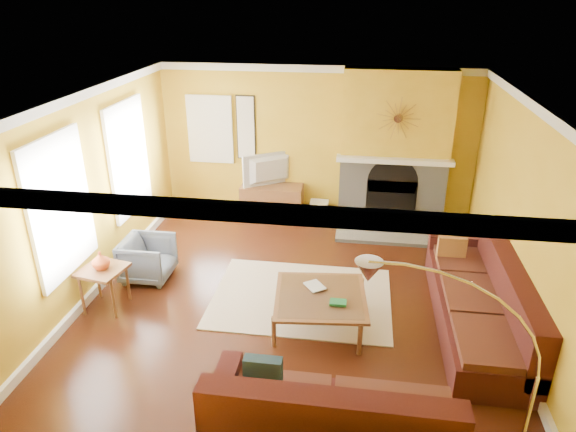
% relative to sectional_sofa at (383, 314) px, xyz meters
% --- Properties ---
extents(floor, '(5.50, 6.00, 0.02)m').
position_rel_sectional_sofa_xyz_m(floor, '(-1.15, 0.72, -0.46)').
color(floor, '#4D2110').
rests_on(floor, ground).
extents(ceiling, '(5.50, 6.00, 0.02)m').
position_rel_sectional_sofa_xyz_m(ceiling, '(-1.15, 0.72, 2.26)').
color(ceiling, white).
rests_on(ceiling, ground).
extents(wall_back, '(5.50, 0.02, 2.70)m').
position_rel_sectional_sofa_xyz_m(wall_back, '(-1.15, 3.73, 0.90)').
color(wall_back, gold).
rests_on(wall_back, ground).
extents(wall_front, '(5.50, 0.02, 2.70)m').
position_rel_sectional_sofa_xyz_m(wall_front, '(-1.15, -2.29, 0.90)').
color(wall_front, gold).
rests_on(wall_front, ground).
extents(wall_left, '(0.02, 6.00, 2.70)m').
position_rel_sectional_sofa_xyz_m(wall_left, '(-3.91, 0.72, 0.90)').
color(wall_left, gold).
rests_on(wall_left, ground).
extents(wall_right, '(0.02, 6.00, 2.70)m').
position_rel_sectional_sofa_xyz_m(wall_right, '(1.61, 0.72, 0.90)').
color(wall_right, gold).
rests_on(wall_right, ground).
extents(baseboard, '(5.50, 6.00, 0.12)m').
position_rel_sectional_sofa_xyz_m(baseboard, '(-1.15, 0.72, -0.39)').
color(baseboard, white).
rests_on(baseboard, floor).
extents(crown_molding, '(5.50, 6.00, 0.12)m').
position_rel_sectional_sofa_xyz_m(crown_molding, '(-1.15, 0.72, 2.19)').
color(crown_molding, white).
rests_on(crown_molding, ceiling).
extents(window_left_near, '(0.06, 1.22, 1.72)m').
position_rel_sectional_sofa_xyz_m(window_left_near, '(-3.87, 2.02, 1.05)').
color(window_left_near, white).
rests_on(window_left_near, wall_left).
extents(window_left_far, '(0.06, 1.22, 1.72)m').
position_rel_sectional_sofa_xyz_m(window_left_far, '(-3.87, 0.12, 1.05)').
color(window_left_far, white).
rests_on(window_left_far, wall_left).
extents(window_back, '(0.82, 0.06, 1.22)m').
position_rel_sectional_sofa_xyz_m(window_back, '(-3.05, 3.68, 1.10)').
color(window_back, white).
rests_on(window_back, wall_back).
extents(wall_art, '(0.34, 0.04, 1.14)m').
position_rel_sectional_sofa_xyz_m(wall_art, '(-2.40, 3.69, 1.15)').
color(wall_art, white).
rests_on(wall_art, wall_back).
extents(fireplace, '(1.80, 0.40, 2.70)m').
position_rel_sectional_sofa_xyz_m(fireplace, '(0.20, 3.52, 0.90)').
color(fireplace, gray).
rests_on(fireplace, floor).
extents(mantel, '(1.92, 0.22, 0.08)m').
position_rel_sectional_sofa_xyz_m(mantel, '(0.20, 3.28, 0.80)').
color(mantel, white).
rests_on(mantel, fireplace).
extents(hearth, '(1.80, 0.70, 0.06)m').
position_rel_sectional_sofa_xyz_m(hearth, '(0.20, 2.97, -0.42)').
color(hearth, gray).
rests_on(hearth, floor).
extents(sunburst, '(0.70, 0.04, 0.70)m').
position_rel_sectional_sofa_xyz_m(sunburst, '(0.20, 3.29, 1.50)').
color(sunburst, olive).
rests_on(sunburst, fireplace).
extents(rug, '(2.40, 1.80, 0.02)m').
position_rel_sectional_sofa_xyz_m(rug, '(-1.05, 0.87, -0.44)').
color(rug, beige).
rests_on(rug, floor).
extents(sectional_sofa, '(3.20, 3.97, 0.90)m').
position_rel_sectional_sofa_xyz_m(sectional_sofa, '(0.00, 0.00, 0.00)').
color(sectional_sofa, '#441816').
rests_on(sectional_sofa, floor).
extents(coffee_table, '(1.21, 1.21, 0.44)m').
position_rel_sectional_sofa_xyz_m(coffee_table, '(-0.75, 0.31, -0.23)').
color(coffee_table, white).
rests_on(coffee_table, floor).
extents(media_console, '(1.11, 0.50, 0.61)m').
position_rel_sectional_sofa_xyz_m(media_console, '(-1.91, 3.48, -0.14)').
color(media_console, brown).
rests_on(media_console, floor).
extents(tv, '(0.92, 0.67, 0.58)m').
position_rel_sectional_sofa_xyz_m(tv, '(-1.91, 3.48, 0.45)').
color(tv, black).
rests_on(tv, media_console).
extents(subwoofer, '(0.33, 0.33, 0.33)m').
position_rel_sectional_sofa_xyz_m(subwoofer, '(-1.05, 3.51, -0.29)').
color(subwoofer, white).
rests_on(subwoofer, floor).
extents(armchair, '(0.69, 0.67, 0.62)m').
position_rel_sectional_sofa_xyz_m(armchair, '(-3.30, 1.09, -0.14)').
color(armchair, slate).
rests_on(armchair, floor).
extents(side_table, '(0.62, 0.62, 0.58)m').
position_rel_sectional_sofa_xyz_m(side_table, '(-3.56, 0.29, -0.16)').
color(side_table, brown).
rests_on(side_table, floor).
extents(vase, '(0.25, 0.25, 0.24)m').
position_rel_sectional_sofa_xyz_m(vase, '(-3.56, 0.29, 0.25)').
color(vase, orange).
rests_on(vase, side_table).
extents(book, '(0.31, 0.33, 0.03)m').
position_rel_sectional_sofa_xyz_m(book, '(-0.92, 0.42, 0.00)').
color(book, white).
rests_on(book, coffee_table).
extents(arc_lamp, '(1.36, 0.36, 2.15)m').
position_rel_sectional_sofa_xyz_m(arc_lamp, '(0.42, -1.88, 0.62)').
color(arc_lamp, silver).
rests_on(arc_lamp, floor).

